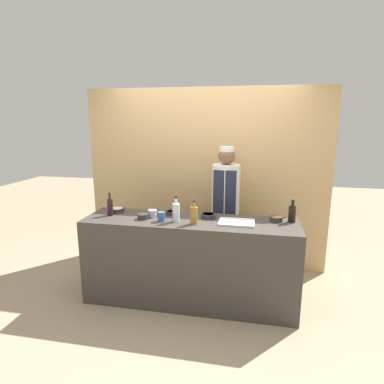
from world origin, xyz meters
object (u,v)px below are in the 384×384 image
sauce_bowl_purple (171,213)px  sauce_bowl_red (208,216)px  sauce_bowl_brown (276,219)px  bottle_vinegar (194,215)px  cup_steel (152,213)px  bottle_soy (292,213)px  sauce_bowl_green (143,216)px  bottle_clear (176,212)px  cup_blue (161,217)px  sauce_bowl_white (117,210)px  cutting_board (237,222)px  bottle_wine (110,206)px  chef_center (225,208)px

sauce_bowl_purple → sauce_bowl_red: bearing=-5.4°
sauce_bowl_purple → sauce_bowl_brown: bearing=-1.1°
sauce_bowl_purple → sauce_bowl_brown: (1.14, -0.02, 0.01)m
bottle_vinegar → cup_steel: size_ratio=2.63×
sauce_bowl_brown → bottle_soy: bearing=3.0°
sauce_bowl_green → bottle_clear: bearing=-2.7°
bottle_clear → cup_blue: bearing=-171.7°
sauce_bowl_white → cutting_board: sauce_bowl_white is taller
bottle_wine → bottle_soy: bottle_wine is taller
bottle_soy → cup_steel: size_ratio=2.55×
bottle_clear → cup_steel: 0.32m
sauce_bowl_green → cup_blue: 0.22m
sauce_bowl_purple → bottle_vinegar: 0.42m
bottle_wine → sauce_bowl_white: bearing=83.1°
sauce_bowl_white → bottle_soy: size_ratio=0.69×
bottle_vinegar → chef_center: size_ratio=0.15×
sauce_bowl_purple → cup_steel: cup_steel is taller
bottle_wine → sauce_bowl_red: bearing=5.8°
cup_steel → chef_center: (0.74, 0.65, -0.07)m
sauce_bowl_green → cup_steel: 0.12m
bottle_clear → sauce_bowl_green: bearing=177.3°
sauce_bowl_white → bottle_soy: bottle_soy is taller
bottle_wine → chef_center: 1.40m
sauce_bowl_white → sauce_bowl_green: bearing=-27.2°
sauce_bowl_brown → cutting_board: bearing=-160.0°
cutting_board → cup_blue: size_ratio=3.60×
bottle_vinegar → cup_steel: bearing=162.9°
sauce_bowl_purple → cup_steel: bearing=-146.4°
sauce_bowl_green → bottle_clear: (0.37, -0.02, 0.07)m
sauce_bowl_red → bottle_soy: 0.88m
bottle_soy → bottle_vinegar: size_ratio=0.97×
cup_steel → bottle_clear: bearing=-20.4°
sauce_bowl_red → cutting_board: size_ratio=0.42×
sauce_bowl_white → bottle_soy: 1.95m
bottle_clear → cup_steel: bottle_clear is taller
bottle_soy → bottle_clear: (-1.19, -0.22, 0.01)m
bottle_soy → sauce_bowl_brown: bearing=-177.0°
cup_blue → sauce_bowl_brown: bearing=11.0°
sauce_bowl_purple → sauce_bowl_brown: 1.14m
sauce_bowl_red → cup_steel: bearing=-172.4°
cup_blue → bottle_vinegar: bearing=-3.2°
sauce_bowl_purple → sauce_bowl_green: 0.34m
sauce_bowl_purple → bottle_vinegar: size_ratio=0.49×
bottle_vinegar → cup_blue: bearing=176.8°
sauce_bowl_brown → cutting_board: 0.43m
sauce_bowl_brown → bottle_clear: 1.05m
cutting_board → chef_center: chef_center is taller
cup_blue → bottle_clear: bearing=8.3°
cutting_board → sauce_bowl_purple: bearing=167.1°
cutting_board → chef_center: (-0.18, 0.70, -0.04)m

